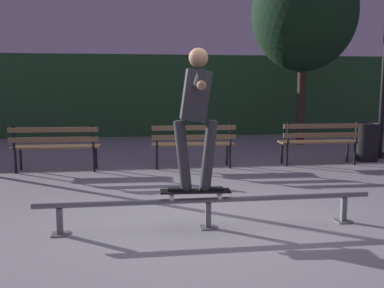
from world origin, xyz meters
TOP-DOWN VIEW (x-y plane):
  - ground_plane at (0.00, 0.00)m, footprint 90.00×90.00m
  - hedge_backdrop at (0.00, 9.35)m, footprint 24.00×1.20m
  - grind_rail at (0.00, -0.10)m, footprint 3.81×0.18m
  - skateboard at (-0.14, -0.10)m, footprint 0.79×0.25m
  - skateboarder at (-0.14, -0.10)m, footprint 0.63×1.41m
  - park_bench_leftmost at (-2.24, 3.40)m, footprint 1.61×0.47m
  - park_bench_left_center at (0.33, 3.40)m, footprint 1.61×0.47m
  - park_bench_right_center at (2.90, 3.40)m, footprint 1.61×0.47m
  - tree_far_right at (3.67, 6.34)m, footprint 2.73×2.73m
  - trash_can at (4.11, 3.75)m, footprint 0.52×0.52m

SIDE VIEW (x-z plane):
  - ground_plane at x=0.00m, z-range 0.00..0.00m
  - grind_rail at x=0.00m, z-range 0.09..0.45m
  - trash_can at x=4.11m, z-range 0.01..0.81m
  - skateboard at x=-0.14m, z-range 0.38..0.47m
  - park_bench_leftmost at x=-2.24m, z-range 0.10..0.98m
  - park_bench_left_center at x=0.33m, z-range 0.10..0.98m
  - park_bench_right_center at x=2.90m, z-range 0.10..0.98m
  - hedge_backdrop at x=0.00m, z-range 0.00..2.54m
  - skateboarder at x=-0.14m, z-range 0.58..2.14m
  - tree_far_right at x=3.67m, z-range 0.97..5.93m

